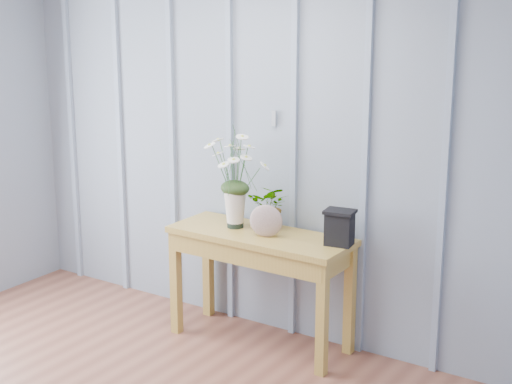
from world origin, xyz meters
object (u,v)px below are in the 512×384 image
Objects in this scene: daisy_vase at (235,164)px; carved_box at (340,227)px; sideboard at (260,250)px; felt_disc_vessel at (266,221)px.

carved_box is at bearing 3.34° from daisy_vase.
carved_box is at bearing 6.53° from sideboard.
daisy_vase is at bearing 145.33° from felt_disc_vessel.
daisy_vase is 3.08× the size of carved_box.
sideboard is 0.24m from felt_disc_vessel.
felt_disc_vessel is at bearing -33.39° from sideboard.
sideboard is 0.58m from daisy_vase.
sideboard is 1.78× the size of daisy_vase.
daisy_vase is (-0.21, 0.02, 0.54)m from sideboard.
carved_box is (0.46, 0.11, 0.01)m from felt_disc_vessel.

